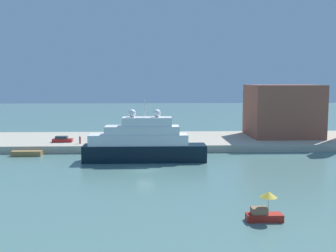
{
  "coord_description": "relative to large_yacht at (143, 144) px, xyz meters",
  "views": [
    {
      "loc": [
        1.18,
        -64.54,
        14.55
      ],
      "look_at": [
        3.89,
        6.0,
        6.64
      ],
      "focal_mm": 43.09,
      "sensor_mm": 36.0,
      "label": 1
    }
  ],
  "objects": [
    {
      "name": "quay_dock",
      "position": [
        0.57,
        19.63,
        -2.49
      ],
      "size": [
        110.0,
        22.99,
        1.51
      ],
      "primitive_type": "cube",
      "color": "#B7AD99",
      "rests_on": "ground"
    },
    {
      "name": "large_yacht",
      "position": [
        0.0,
        0.0,
        0.0
      ],
      "size": [
        22.22,
        4.51,
        11.22
      ],
      "color": "black",
      "rests_on": "ground"
    },
    {
      "name": "ground",
      "position": [
        0.57,
        -7.86,
        -3.24
      ],
      "size": [
        400.0,
        400.0,
        0.0
      ],
      "primitive_type": "plane",
      "color": "slate"
    },
    {
      "name": "small_motorboat",
      "position": [
        13.38,
        -32.11,
        -2.06
      ],
      "size": [
        3.76,
        1.79,
        3.15
      ],
      "color": "#B22319",
      "rests_on": "ground"
    },
    {
      "name": "mooring_bollard",
      "position": [
        6.52,
        9.08,
        -1.29
      ],
      "size": [
        0.43,
        0.43,
        0.89
      ],
      "primitive_type": "cylinder",
      "color": "black",
      "rests_on": "quay_dock"
    },
    {
      "name": "work_barge",
      "position": [
        -22.81,
        6.01,
        -2.74
      ],
      "size": [
        5.71,
        1.64,
        0.99
      ],
      "primitive_type": "cube",
      "color": "olive",
      "rests_on": "ground"
    },
    {
      "name": "parked_car",
      "position": [
        -17.65,
        13.95,
        -1.19
      ],
      "size": [
        4.22,
        1.73,
        1.26
      ],
      "color": "#B21E1E",
      "rests_on": "quay_dock"
    },
    {
      "name": "harbor_building",
      "position": [
        32.48,
        21.51,
        4.33
      ],
      "size": [
        15.73,
        14.37,
        12.12
      ],
      "primitive_type": "cube",
      "color": "#93513D",
      "rests_on": "quay_dock"
    },
    {
      "name": "person_figure",
      "position": [
        -13.43,
        11.44,
        -0.95
      ],
      "size": [
        0.36,
        0.36,
        1.7
      ],
      "color": "maroon",
      "rests_on": "quay_dock"
    }
  ]
}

